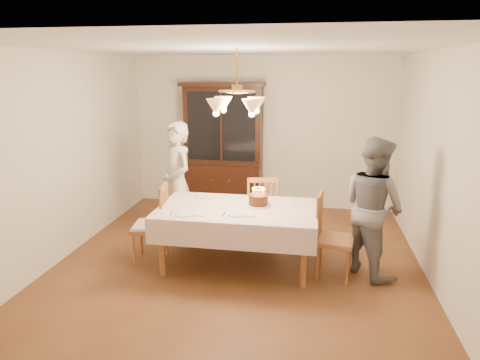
% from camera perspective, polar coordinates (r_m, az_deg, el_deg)
% --- Properties ---
extents(ground, '(5.00, 5.00, 0.00)m').
position_cam_1_polar(ground, '(5.43, -0.36, -11.31)').
color(ground, '#583119').
rests_on(ground, ground).
extents(room_shell, '(5.00, 5.00, 5.00)m').
position_cam_1_polar(room_shell, '(4.95, -0.39, 5.38)').
color(room_shell, white).
rests_on(room_shell, ground).
extents(dining_table, '(1.90, 1.10, 0.76)m').
position_cam_1_polar(dining_table, '(5.17, -0.37, -4.49)').
color(dining_table, brown).
rests_on(dining_table, ground).
extents(china_hutch, '(1.38, 0.54, 2.16)m').
position_cam_1_polar(china_hutch, '(7.34, -2.20, 4.14)').
color(china_hutch, black).
rests_on(china_hutch, ground).
extents(chair_far_side, '(0.51, 0.49, 1.00)m').
position_cam_1_polar(chair_far_side, '(5.90, 2.92, -4.54)').
color(chair_far_side, brown).
rests_on(chair_far_side, ground).
extents(chair_left_end, '(0.48, 0.49, 1.00)m').
position_cam_1_polar(chair_left_end, '(5.50, -11.81, -6.15)').
color(chair_left_end, brown).
rests_on(chair_left_end, ground).
extents(chair_right_end, '(0.48, 0.49, 1.00)m').
position_cam_1_polar(chair_right_end, '(5.13, 12.34, -7.89)').
color(chair_right_end, brown).
rests_on(chair_right_end, ground).
extents(elderly_woman, '(0.71, 0.73, 1.69)m').
position_cam_1_polar(elderly_woman, '(6.00, -8.34, -0.33)').
color(elderly_woman, beige).
rests_on(elderly_woman, ground).
extents(adult_in_grey, '(0.98, 1.01, 1.64)m').
position_cam_1_polar(adult_in_grey, '(5.20, 17.30, -3.44)').
color(adult_in_grey, slate).
rests_on(adult_in_grey, ground).
extents(birthday_cake, '(0.30, 0.30, 0.22)m').
position_cam_1_polar(birthday_cake, '(5.20, 2.46, -2.72)').
color(birthday_cake, white).
rests_on(birthday_cake, dining_table).
extents(place_setting_near_left, '(0.40, 0.25, 0.02)m').
position_cam_1_polar(place_setting_near_left, '(4.95, -7.06, -4.47)').
color(place_setting_near_left, white).
rests_on(place_setting_near_left, dining_table).
extents(place_setting_near_right, '(0.37, 0.23, 0.02)m').
position_cam_1_polar(place_setting_near_right, '(4.90, -0.13, -4.56)').
color(place_setting_near_right, white).
rests_on(place_setting_near_right, dining_table).
extents(place_setting_far_left, '(0.37, 0.23, 0.02)m').
position_cam_1_polar(place_setting_far_left, '(5.56, -4.11, -2.26)').
color(place_setting_far_left, white).
rests_on(place_setting_far_left, dining_table).
extents(chandelier, '(0.62, 0.62, 0.73)m').
position_cam_1_polar(chandelier, '(4.90, -0.40, 9.95)').
color(chandelier, '#BF8C3F').
rests_on(chandelier, ground).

